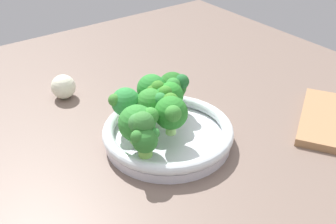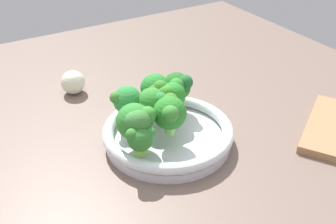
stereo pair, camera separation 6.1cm
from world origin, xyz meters
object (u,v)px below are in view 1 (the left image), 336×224
at_px(broccoli_floret_3, 153,103).
at_px(broccoli_floret_5, 152,90).
at_px(bowl, 168,134).
at_px(broccoli_floret_4, 170,94).
at_px(broccoli_floret_7, 171,112).
at_px(broccoli_floret_2, 173,86).
at_px(broccoli_floret_0, 145,140).
at_px(garlic_bulb, 63,87).
at_px(broccoli_floret_1, 139,123).
at_px(broccoli_floret_6, 125,102).

relative_size(broccoli_floret_3, broccoli_floret_5, 0.91).
bearing_deg(bowl, broccoli_floret_3, 105.52).
height_order(broccoli_floret_3, broccoli_floret_5, broccoli_floret_5).
xyz_separation_m(broccoli_floret_4, broccoli_floret_5, (-0.01, 0.04, -0.00)).
bearing_deg(broccoli_floret_4, broccoli_floret_7, -124.01).
bearing_deg(broccoli_floret_2, broccoli_floret_0, -141.76).
distance_m(broccoli_floret_0, broccoli_floret_2, 0.18).
bearing_deg(garlic_bulb, bowl, -72.93).
bearing_deg(broccoli_floret_4, broccoli_floret_5, 110.96).
distance_m(broccoli_floret_0, broccoli_floret_4, 0.14).
relative_size(broccoli_floret_3, garlic_bulb, 1.15).
bearing_deg(broccoli_floret_5, broccoli_floret_7, -104.51).
height_order(bowl, broccoli_floret_4, broccoli_floret_4).
relative_size(broccoli_floret_3, broccoli_floret_7, 0.85).
distance_m(broccoli_floret_2, broccoli_floret_3, 0.07).
xyz_separation_m(bowl, broccoli_floret_7, (-0.01, -0.02, 0.06)).
relative_size(broccoli_floret_1, broccoli_floret_7, 1.07).
height_order(bowl, broccoli_floret_5, broccoli_floret_5).
xyz_separation_m(bowl, broccoli_floret_3, (-0.01, 0.03, 0.05)).
bearing_deg(garlic_bulb, broccoli_floret_7, -75.85).
xyz_separation_m(broccoli_floret_3, broccoli_floret_6, (-0.04, 0.03, 0.00)).
distance_m(broccoli_floret_3, broccoli_floret_7, 0.06).
relative_size(broccoli_floret_2, broccoli_floret_5, 0.96).
xyz_separation_m(broccoli_floret_0, broccoli_floret_3, (0.07, 0.08, 0.00)).
height_order(broccoli_floret_7, garlic_bulb, broccoli_floret_7).
bearing_deg(broccoli_floret_3, broccoli_floret_7, -89.76).
relative_size(bowl, broccoli_floret_6, 3.79).
bearing_deg(broccoli_floret_3, broccoli_floret_1, -142.01).
distance_m(broccoli_floret_3, broccoli_floret_6, 0.05).
height_order(broccoli_floret_3, broccoli_floret_4, broccoli_floret_4).
bearing_deg(broccoli_floret_6, broccoli_floret_3, -37.86).
bearing_deg(broccoli_floret_3, broccoli_floret_5, 56.14).
bearing_deg(broccoli_floret_0, broccoli_floret_3, 48.59).
distance_m(bowl, broccoli_floret_6, 0.10).
distance_m(broccoli_floret_5, broccoli_floret_6, 0.07).
bearing_deg(broccoli_floret_7, broccoli_floret_1, 171.49).
xyz_separation_m(broccoli_floret_0, broccoli_floret_7, (0.07, 0.02, 0.01)).
relative_size(broccoli_floret_2, broccoli_floret_6, 1.01).
height_order(broccoli_floret_1, broccoli_floret_7, same).
height_order(broccoli_floret_2, garlic_bulb, broccoli_floret_2).
height_order(broccoli_floret_0, broccoli_floret_7, broccoli_floret_7).
xyz_separation_m(broccoli_floret_1, broccoli_floret_3, (0.06, 0.05, -0.01)).
relative_size(broccoli_floret_0, broccoli_floret_1, 0.68).
xyz_separation_m(bowl, broccoli_floret_0, (-0.08, -0.05, 0.05)).
xyz_separation_m(broccoli_floret_5, broccoli_floret_6, (-0.07, -0.01, -0.00)).
bearing_deg(broccoli_floret_4, garlic_bulb, 115.25).
distance_m(bowl, broccoli_floret_5, 0.09).
relative_size(broccoli_floret_0, broccoli_floret_2, 0.82).
distance_m(broccoli_floret_1, broccoli_floret_6, 0.08).
xyz_separation_m(broccoli_floret_2, garlic_bulb, (-0.14, 0.21, -0.05)).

